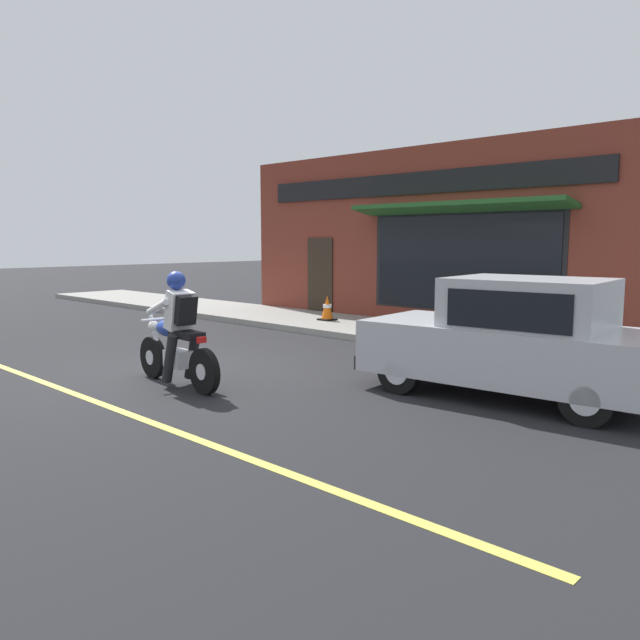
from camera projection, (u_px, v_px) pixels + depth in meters
ground_plane at (180, 371)px, 9.77m from camera, size 80.00×80.00×0.00m
sidewalk_curb at (295, 319)px, 15.71m from camera, size 2.60×22.00×0.14m
storefront_building at (419, 238)px, 14.73m from camera, size 1.25×10.72×4.20m
motorcycle_with_rider at (177, 338)px, 8.74m from camera, size 0.57×2.02×1.62m
car_hatchback at (513, 340)px, 8.07m from camera, size 1.97×3.91×1.57m
traffic_cone at (327, 308)px, 14.91m from camera, size 0.36×0.36×0.60m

